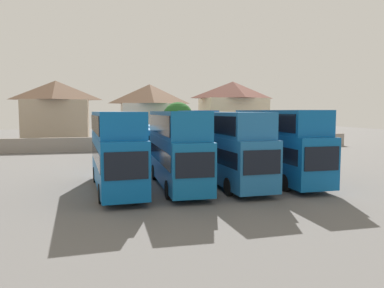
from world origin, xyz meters
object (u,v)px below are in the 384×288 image
(house_terrace_centre, at_px, (150,114))
(tree_left_of_lot, at_px, (178,118))
(bus_6, at_px, (161,141))
(bus_7, at_px, (196,132))
(bus_5, at_px, (135,142))
(house_terrace_left, at_px, (56,113))
(bus_3, at_px, (228,144))
(bus_1, at_px, (116,146))
(bus_4, at_px, (278,141))
(house_terrace_right, at_px, (233,111))
(bus_2, at_px, (177,145))

(house_terrace_centre, bearing_deg, tree_left_of_lot, -65.67)
(bus_6, height_order, bus_7, bus_7)
(bus_5, relative_size, tree_left_of_lot, 1.92)
(tree_left_of_lot, bearing_deg, bus_6, -108.77)
(bus_7, relative_size, house_terrace_centre, 1.14)
(bus_6, height_order, house_terrace_left, house_terrace_left)
(bus_3, relative_size, bus_5, 0.86)
(bus_1, distance_m, house_terrace_centre, 34.37)
(bus_4, bearing_deg, bus_5, -146.27)
(tree_left_of_lot, bearing_deg, bus_4, -85.20)
(tree_left_of_lot, bearing_deg, bus_3, -93.83)
(bus_4, xyz_separation_m, house_terrace_centre, (-5.29, 33.08, 1.80))
(tree_left_of_lot, bearing_deg, house_terrace_right, 34.11)
(bus_1, distance_m, bus_4, 11.58)
(bus_2, relative_size, house_terrace_centre, 1.14)
(house_terrace_centre, bearing_deg, bus_4, -80.92)
(bus_2, relative_size, house_terrace_right, 1.04)
(bus_5, height_order, house_terrace_centre, house_terrace_centre)
(bus_2, distance_m, bus_3, 3.58)
(bus_7, relative_size, house_terrace_left, 1.10)
(house_terrace_left, bearing_deg, bus_5, -64.13)
(house_terrace_left, xyz_separation_m, house_terrace_centre, (13.76, -0.72, -0.18))
(bus_2, xyz_separation_m, bus_3, (3.58, 0.05, -0.03))
(bus_1, distance_m, tree_left_of_lot, 28.54)
(bus_2, distance_m, house_terrace_left, 36.29)
(bus_3, height_order, bus_6, bus_3)
(bus_6, bearing_deg, house_terrace_centre, 177.32)
(house_terrace_centre, bearing_deg, bus_6, -93.58)
(bus_1, relative_size, house_terrace_left, 1.11)
(bus_5, bearing_deg, bus_2, 3.09)
(bus_6, bearing_deg, bus_1, -18.58)
(bus_3, distance_m, house_terrace_right, 36.15)
(bus_7, distance_m, house_terrace_left, 25.82)
(bus_7, xyz_separation_m, tree_left_of_lot, (0.41, 12.28, 1.30))
(bus_4, distance_m, bus_7, 14.22)
(bus_5, xyz_separation_m, house_terrace_right, (17.53, 19.88, 3.08))
(bus_4, height_order, house_terrace_right, house_terrace_right)
(bus_3, relative_size, house_terrace_left, 1.10)
(bus_3, relative_size, house_terrace_centre, 1.14)
(house_terrace_left, relative_size, tree_left_of_lot, 1.51)
(bus_2, bearing_deg, tree_left_of_lot, 169.11)
(bus_2, distance_m, house_terrace_right, 37.56)
(bus_1, relative_size, house_terrace_centre, 1.16)
(bus_6, xyz_separation_m, house_terrace_centre, (1.22, 19.46, 2.68))
(bus_6, bearing_deg, house_terrace_left, -147.24)
(bus_3, xyz_separation_m, bus_5, (-5.21, 14.03, -0.87))
(bus_7, height_order, tree_left_of_lot, tree_left_of_lot)
(bus_1, distance_m, house_terrace_right, 39.49)
(bus_3, relative_size, house_terrace_right, 1.04)
(bus_1, relative_size, bus_3, 1.01)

